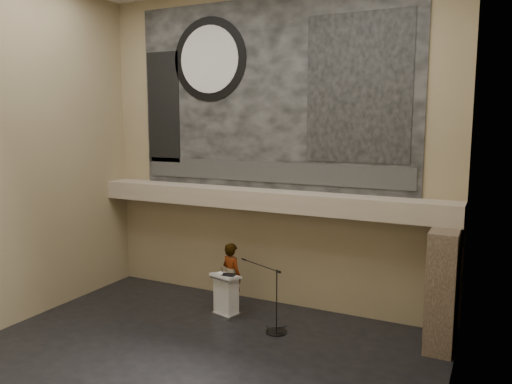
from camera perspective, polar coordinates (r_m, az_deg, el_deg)
The scene contains 20 objects.
floor at distance 11.17m, azimuth -7.68°, elevation -18.70°, with size 10.00×10.00×0.00m, color black.
wall_back at distance 13.48m, azimuth 1.51°, elevation 4.86°, with size 10.00×0.02×8.50m, color #8A7857.
wall_front at distance 7.08m, azimuth -26.71°, elevation 0.85°, with size 10.00×0.02×8.50m, color #8A7857.
wall_left at distance 13.46m, azimuth -26.07°, elevation 4.02°, with size 0.02×8.00×8.50m, color #8A7857.
wall_right at distance 8.28m, azimuth 21.79°, elevation 2.11°, with size 0.02×8.00×8.50m, color #8A7857.
soffit at distance 13.26m, azimuth 0.76°, elevation -0.84°, with size 10.00×0.80×0.50m, color gray.
sprinkler_left at distance 14.01m, azimuth -5.25°, elevation -1.54°, with size 0.04×0.04×0.06m, color #B2893D.
sprinkler_right at distance 12.57m, azimuth 8.51°, elevation -2.74°, with size 0.04×0.04×0.06m, color #B2893D.
banner at distance 13.44m, azimuth 1.48°, elevation 11.04°, with size 8.00×0.05×5.00m, color black.
banner_text_strip at distance 13.46m, azimuth 1.37°, elevation 2.30°, with size 7.76×0.02×0.55m, color #2B2B2B.
banner_clock_rim at distance 14.33m, azimuth -5.35°, elevation 14.85°, with size 2.30×2.30×0.02m, color black.
banner_clock_face at distance 14.31m, azimuth -5.40°, elevation 14.86°, with size 1.84×1.84×0.02m, color silver.
banner_building_print at distance 12.59m, azimuth 11.57°, elevation 11.52°, with size 2.60×0.02×3.60m, color black.
banner_brick_print at distance 15.14m, azimuth -10.53°, elevation 9.46°, with size 1.10×0.02×3.20m, color black.
stone_pier at distance 12.00m, azimuth 20.57°, elevation -10.24°, with size 0.60×1.40×2.70m, color #46372B.
lectern at distance 13.20m, azimuth -3.44°, elevation -11.66°, with size 0.81×0.67×1.13m.
binder at distance 12.94m, azimuth -3.17°, elevation -9.44°, with size 0.31×0.25×0.04m, color black.
papers at distance 13.11m, azimuth -4.16°, elevation -9.29°, with size 0.23×0.32×0.01m, color white.
speaker_person at distance 13.47m, azimuth -2.79°, elevation -9.62°, with size 0.67×0.44×1.83m, color white.
mic_stand at distance 12.36m, azimuth 2.19°, elevation -14.60°, with size 1.49×0.83×1.56m.
Camera 1 is at (5.62, -8.22, 5.06)m, focal length 35.00 mm.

